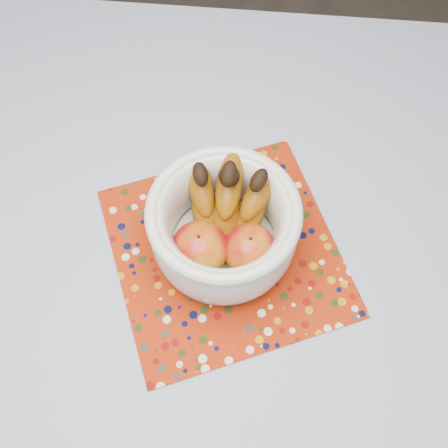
% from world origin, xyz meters
% --- Properties ---
extents(table, '(1.20, 1.20, 0.75)m').
position_xyz_m(table, '(0.00, 0.00, 0.67)').
color(table, brown).
rests_on(table, ground).
extents(tablecloth, '(1.32, 1.32, 0.01)m').
position_xyz_m(tablecloth, '(0.00, 0.00, 0.76)').
color(tablecloth, slate).
rests_on(tablecloth, table).
extents(placemat, '(0.49, 0.49, 0.00)m').
position_xyz_m(placemat, '(0.09, 0.06, 0.76)').
color(placemat, maroon).
rests_on(placemat, tablecloth).
extents(fruit_bowl, '(0.24, 0.24, 0.18)m').
position_xyz_m(fruit_bowl, '(0.09, 0.07, 0.85)').
color(fruit_bowl, silver).
rests_on(fruit_bowl, placemat).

